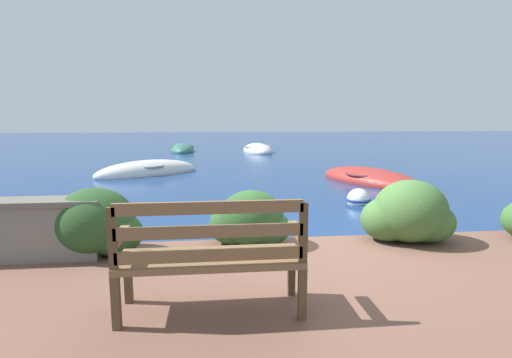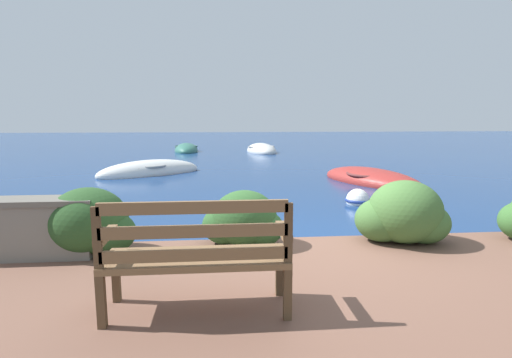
# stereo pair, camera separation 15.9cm
# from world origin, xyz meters

# --- Properties ---
(ground_plane) EXTENTS (80.00, 80.00, 0.00)m
(ground_plane) POSITION_xyz_m (0.00, 0.00, 0.00)
(ground_plane) COLOR navy
(park_bench) EXTENTS (1.43, 0.48, 0.93)m
(park_bench) POSITION_xyz_m (-1.31, -1.88, 0.70)
(park_bench) COLOR brown
(park_bench) RESTS_ON patio_terrace
(stone_wall) EXTENTS (1.77, 0.39, 0.65)m
(stone_wall) POSITION_xyz_m (-3.36, -0.46, 0.55)
(stone_wall) COLOR slate
(stone_wall) RESTS_ON patio_terrace
(hedge_clump_far_left) EXTENTS (1.09, 0.79, 0.74)m
(hedge_clump_far_left) POSITION_xyz_m (-2.60, -0.36, 0.54)
(hedge_clump_far_left) COLOR #284C23
(hedge_clump_far_left) RESTS_ON patio_terrace
(hedge_clump_left) EXTENTS (0.97, 0.70, 0.66)m
(hedge_clump_left) POSITION_xyz_m (-0.86, -0.23, 0.51)
(hedge_clump_left) COLOR #2D5628
(hedge_clump_left) RESTS_ON patio_terrace
(hedge_clump_centre) EXTENTS (1.12, 0.81, 0.76)m
(hedge_clump_centre) POSITION_xyz_m (1.08, -0.30, 0.55)
(hedge_clump_centre) COLOR #426B33
(hedge_clump_centre) RESTS_ON patio_terrace
(rowboat_nearest) EXTENTS (2.51, 3.47, 0.68)m
(rowboat_nearest) POSITION_xyz_m (2.85, 5.32, 0.06)
(rowboat_nearest) COLOR #9E2D28
(rowboat_nearest) RESTS_ON ground_plane
(rowboat_mid) EXTENTS (3.29, 2.70, 0.76)m
(rowboat_mid) POSITION_xyz_m (-3.25, 7.42, 0.06)
(rowboat_mid) COLOR silver
(rowboat_mid) RESTS_ON ground_plane
(rowboat_far) EXTENTS (1.72, 2.90, 0.78)m
(rowboat_far) POSITION_xyz_m (0.89, 14.58, 0.07)
(rowboat_far) COLOR silver
(rowboat_far) RESTS_ON ground_plane
(rowboat_outer) EXTENTS (1.30, 2.69, 0.73)m
(rowboat_outer) POSITION_xyz_m (-2.81, 15.36, 0.06)
(rowboat_outer) COLOR #336B5B
(rowboat_outer) RESTS_ON ground_plane
(mooring_buoy) EXTENTS (0.51, 0.51, 0.46)m
(mooring_buoy) POSITION_xyz_m (1.61, 2.78, 0.08)
(mooring_buoy) COLOR white
(mooring_buoy) RESTS_ON ground_plane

